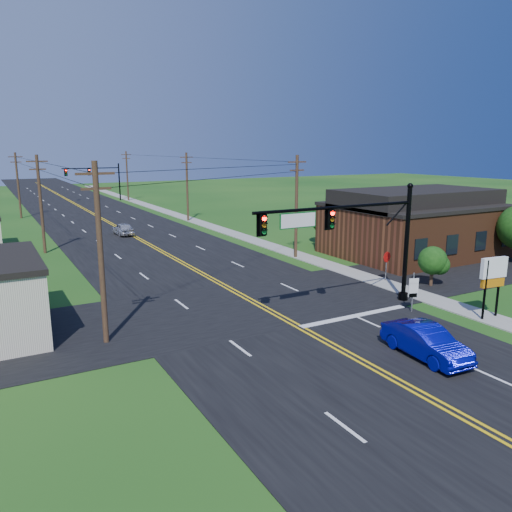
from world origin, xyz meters
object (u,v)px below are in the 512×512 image
blue_car (426,342)px  route_sign (413,289)px  signal_mast_main (351,233)px  signal_mast_far (95,176)px  stop_sign (387,260)px

blue_car → route_sign: size_ratio=1.91×
signal_mast_main → signal_mast_far: 72.00m
blue_car → stop_sign: 13.70m
stop_sign → route_sign: bearing=-130.4°
signal_mast_main → route_sign: size_ratio=4.67×
signal_mast_far → blue_car: 79.20m
signal_mast_far → stop_sign: size_ratio=4.91×
signal_mast_far → signal_mast_main: bearing=-90.1°
blue_car → stop_sign: (8.01, 11.08, 0.85)m
signal_mast_main → signal_mast_far: same height
signal_mast_main → signal_mast_far: bearing=89.9°
signal_mast_far → stop_sign: 68.41m
blue_car → route_sign: bearing=52.9°
blue_car → signal_mast_far: bearing=93.0°
stop_sign → blue_car: bearing=-135.5°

